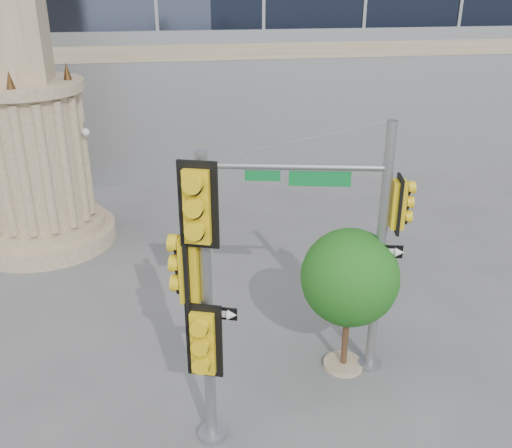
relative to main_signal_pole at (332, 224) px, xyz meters
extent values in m
plane|color=#545456|center=(-1.10, -1.32, -3.39)|extent=(120.00, 120.00, 0.00)
cylinder|color=gray|center=(-7.10, 7.68, -3.14)|extent=(4.40, 4.40, 0.50)
cylinder|color=gray|center=(-7.10, 7.68, -2.74)|extent=(3.80, 3.80, 0.30)
cylinder|color=gray|center=(-7.10, 7.68, -0.59)|extent=(3.00, 3.00, 4.00)
cylinder|color=gray|center=(-7.10, 7.68, 1.56)|extent=(3.50, 3.50, 0.30)
cone|color=#472D14|center=(-5.80, 7.68, 1.96)|extent=(0.24, 0.24, 0.50)
cylinder|color=slate|center=(0.96, -0.21, -3.33)|extent=(0.51, 0.51, 0.11)
cylinder|color=slate|center=(0.96, -0.21, -0.65)|extent=(0.20, 0.20, 5.47)
cylinder|color=slate|center=(-0.91, 0.20, 1.17)|extent=(3.77, 0.95, 0.13)
cube|color=#0E7630|center=(-0.29, 0.05, 0.94)|extent=(1.17, 0.29, 0.29)
cube|color=yellow|center=(-2.51, 0.56, 0.67)|extent=(0.54, 0.36, 1.14)
cube|color=yellow|center=(1.21, -0.27, 0.44)|extent=(0.36, 0.54, 1.14)
cube|color=black|center=(0.94, -0.34, -0.52)|extent=(0.82, 0.21, 0.27)
cube|color=#B01012|center=(0.94, -0.34, -1.16)|extent=(0.29, 0.09, 0.42)
cylinder|color=slate|center=(-2.65, -1.73, -3.32)|extent=(0.53, 0.53, 0.13)
cylinder|color=slate|center=(-2.65, -1.73, -0.63)|extent=(0.20, 0.20, 5.52)
cube|color=yellow|center=(-2.73, -1.96, 1.35)|extent=(0.68, 0.49, 1.38)
cube|color=yellow|center=(-2.88, -1.65, 0.14)|extent=(0.49, 0.68, 1.38)
cube|color=yellow|center=(-2.73, -1.96, -1.07)|extent=(0.68, 0.49, 1.38)
cube|color=black|center=(-2.51, -1.93, -0.58)|extent=(0.66, 0.26, 0.22)
cylinder|color=gray|center=(0.40, -0.12, -3.34)|extent=(0.87, 0.87, 0.10)
cylinder|color=#382314|center=(0.40, -0.12, -2.52)|extent=(0.14, 0.14, 1.74)
sphere|color=#195B14|center=(0.40, -0.12, -1.17)|extent=(2.03, 2.03, 2.03)
sphere|color=#195B14|center=(0.83, 0.12, -1.46)|extent=(1.26, 1.26, 1.26)
sphere|color=#195B14|center=(0.06, -0.36, -1.41)|extent=(1.06, 1.06, 1.06)
camera|label=1|loc=(-3.20, -9.90, 4.50)|focal=40.00mm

